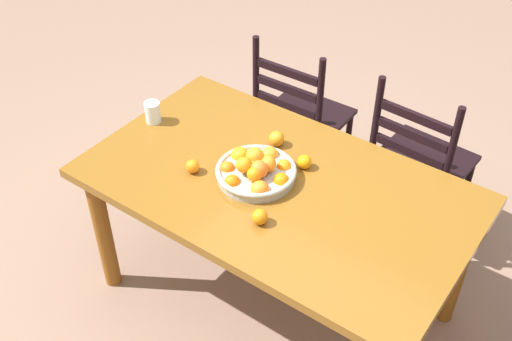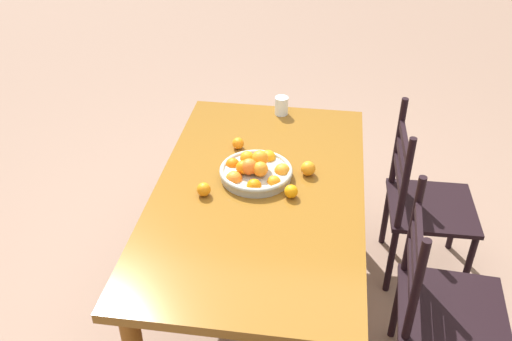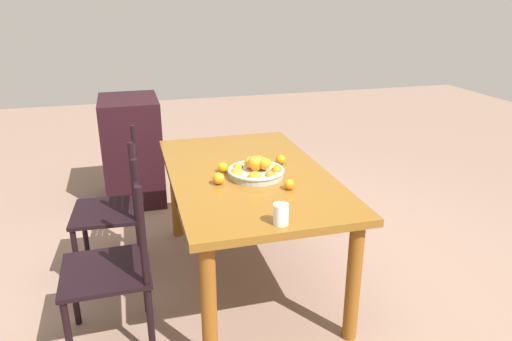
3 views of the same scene
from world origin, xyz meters
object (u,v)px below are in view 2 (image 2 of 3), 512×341
object	(u,v)px
fruit_bowl	(256,171)
orange_loose_1	(238,143)
chair_near_window	(441,305)
dining_table	(259,207)
drinking_glass	(281,106)
orange_loose_3	(308,168)
orange_loose_2	(291,191)
chair_by_cabinet	(423,203)
orange_loose_0	(204,189)

from	to	relation	value
fruit_bowl	orange_loose_1	xyz separation A→B (m)	(-0.25, -0.13, -0.01)
chair_near_window	fruit_bowl	bearing A→B (deg)	68.12
dining_table	fruit_bowl	size ratio (longest dim) A/B	4.74
fruit_bowl	drinking_glass	size ratio (longest dim) A/B	3.34
fruit_bowl	orange_loose_3	world-z (taller)	fruit_bowl
orange_loose_3	orange_loose_2	bearing A→B (deg)	-18.73
dining_table	drinking_glass	bearing A→B (deg)	177.96
orange_loose_1	orange_loose_2	xyz separation A→B (m)	(0.38, 0.31, 0.00)
fruit_bowl	orange_loose_2	world-z (taller)	fruit_bowl
chair_by_cabinet	orange_loose_0	distance (m)	1.23
chair_by_cabinet	orange_loose_2	bearing A→B (deg)	122.13
orange_loose_1	chair_by_cabinet	bearing A→B (deg)	93.84
dining_table	chair_near_window	world-z (taller)	chair_near_window
drinking_glass	orange_loose_3	bearing A→B (deg)	18.01
dining_table	drinking_glass	distance (m)	0.76
fruit_bowl	chair_near_window	bearing A→B (deg)	64.47
dining_table	orange_loose_1	xyz separation A→B (m)	(-0.34, -0.16, 0.13)
chair_by_cabinet	orange_loose_1	bearing A→B (deg)	92.91
chair_by_cabinet	drinking_glass	size ratio (longest dim) A/B	9.39
chair_near_window	chair_by_cabinet	size ratio (longest dim) A/B	1.00
orange_loose_1	orange_loose_0	bearing A→B (deg)	-11.70
chair_near_window	orange_loose_1	bearing A→B (deg)	59.98
orange_loose_3	drinking_glass	xyz separation A→B (m)	(-0.59, -0.19, 0.02)
chair_near_window	orange_loose_3	bearing A→B (deg)	56.22
dining_table	orange_loose_1	size ratio (longest dim) A/B	27.45
dining_table	chair_by_cabinet	distance (m)	0.95
orange_loose_0	orange_loose_3	xyz separation A→B (m)	(-0.23, 0.46, 0.00)
chair_by_cabinet	drinking_glass	distance (m)	0.95
dining_table	fruit_bowl	distance (m)	0.17
chair_by_cabinet	orange_loose_0	bearing A→B (deg)	113.38
chair_near_window	drinking_glass	world-z (taller)	chair_near_window
fruit_bowl	drinking_glass	bearing A→B (deg)	175.20
chair_by_cabinet	orange_loose_0	size ratio (longest dim) A/B	15.31
chair_near_window	drinking_glass	bearing A→B (deg)	41.01
chair_near_window	chair_by_cabinet	bearing A→B (deg)	3.82
dining_table	orange_loose_3	world-z (taller)	orange_loose_3
dining_table	chair_near_window	distance (m)	0.92
chair_near_window	orange_loose_3	xyz separation A→B (m)	(-0.47, -0.62, 0.33)
orange_loose_2	drinking_glass	distance (m)	0.79
orange_loose_1	drinking_glass	world-z (taller)	drinking_glass
dining_table	orange_loose_2	bearing A→B (deg)	76.31
drinking_glass	orange_loose_0	bearing A→B (deg)	-18.14
chair_by_cabinet	orange_loose_3	world-z (taller)	chair_by_cabinet
fruit_bowl	orange_loose_3	size ratio (longest dim) A/B	4.94
orange_loose_0	dining_table	bearing A→B (deg)	108.28
orange_loose_1	drinking_glass	bearing A→B (deg)	155.58
chair_by_cabinet	fruit_bowl	distance (m)	0.98
chair_by_cabinet	orange_loose_3	size ratio (longest dim) A/B	13.88
orange_loose_2	orange_loose_3	distance (m)	0.20
dining_table	orange_loose_2	size ratio (longest dim) A/B	26.43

